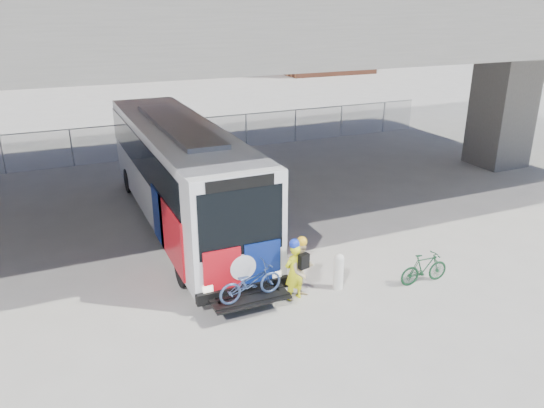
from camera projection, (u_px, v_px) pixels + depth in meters
ground at (266, 245)px, 17.42m from camera, size 160.00×160.00×0.00m
bus at (180, 167)px, 18.39m from camera, size 2.67×12.95×3.69m
overpass at (220, 30)px, 18.51m from camera, size 40.00×16.00×7.95m
chainlink_fence at (173, 128)px, 27.16m from camera, size 30.00×0.06×30.00m
brick_buildings at (100, 23)px, 57.15m from camera, size 54.00×22.00×12.00m
bollard at (339, 270)px, 14.56m from camera, size 0.27×0.27×1.05m
cyclist_hivis at (294, 271)px, 13.94m from camera, size 0.65×0.49×1.76m
cyclist_tan at (301, 269)px, 14.02m from camera, size 0.91×0.78×1.79m
bike_parked at (424, 268)px, 14.89m from camera, size 1.54×0.50×0.91m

